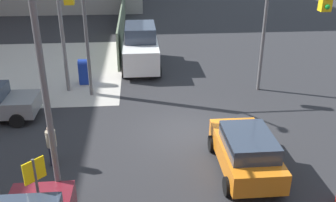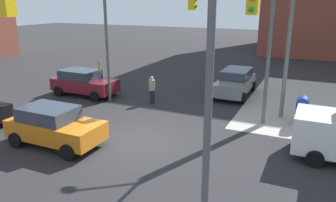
# 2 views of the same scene
# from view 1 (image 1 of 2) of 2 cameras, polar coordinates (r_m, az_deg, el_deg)

# --- Properties ---
(ground_plane) EXTENTS (120.00, 120.00, 0.00)m
(ground_plane) POSITION_cam_1_polar(r_m,az_deg,el_deg) (16.13, 2.90, -4.81)
(ground_plane) COLOR #28282B
(sidewalk_corner) EXTENTS (12.00, 12.00, 0.01)m
(sidewalk_corner) POSITION_cam_1_polar(r_m,az_deg,el_deg) (25.26, -20.71, 4.59)
(sidewalk_corner) COLOR #ADA89E
(sidewalk_corner) RESTS_ON ground
(construction_fence) EXTENTS (22.47, 0.12, 2.40)m
(construction_fence) POSITION_cam_1_polar(r_m,az_deg,el_deg) (33.88, -6.91, 12.76)
(construction_fence) COLOR #607056
(construction_fence) RESTS_ON ground
(traffic_signal_nw_corner) EXTENTS (5.52, 0.36, 6.50)m
(traffic_signal_nw_corner) POSITION_cam_1_polar(r_m,az_deg,el_deg) (12.27, -16.60, 8.17)
(traffic_signal_nw_corner) COLOR #59595B
(traffic_signal_nw_corner) RESTS_ON ground
(traffic_signal_se_corner) EXTENTS (6.24, 0.36, 6.50)m
(traffic_signal_se_corner) POSITION_cam_1_polar(r_m,az_deg,el_deg) (17.60, 17.37, 12.86)
(traffic_signal_se_corner) COLOR #59595B
(traffic_signal_se_corner) RESTS_ON ground
(traffic_signal_ne_corner) EXTENTS (0.36, 5.10, 6.50)m
(traffic_signal_ne_corner) POSITION_cam_1_polar(r_m,az_deg,el_deg) (18.76, -6.70, 14.19)
(traffic_signal_ne_corner) COLOR #59595B
(traffic_signal_ne_corner) RESTS_ON ground
(street_lamp_corner) EXTENTS (2.29, 1.73, 8.00)m
(street_lamp_corner) POSITION_cam_1_polar(r_m,az_deg,el_deg) (19.47, -15.83, 14.12)
(street_lamp_corner) COLOR slate
(street_lamp_corner) RESTS_ON ground
(warning_sign_two_way) EXTENTS (0.48, 0.48, 2.40)m
(warning_sign_two_way) POSITION_cam_1_polar(r_m,az_deg,el_deg) (10.95, -19.41, -11.74)
(warning_sign_two_way) COLOR #4C4C4C
(warning_sign_two_way) RESTS_ON ground
(mailbox_blue) EXTENTS (0.56, 0.64, 1.43)m
(mailbox_blue) POSITION_cam_1_polar(r_m,az_deg,el_deg) (21.59, -12.57, 4.53)
(mailbox_blue) COLOR navy
(mailbox_blue) RESTS_ON ground
(sedan_orange) EXTENTS (3.99, 2.02, 1.62)m
(sedan_orange) POSITION_cam_1_polar(r_m,az_deg,el_deg) (13.52, 11.74, -7.41)
(sedan_orange) COLOR orange
(sedan_orange) RESTS_ON ground
(van_white_delivery) EXTENTS (5.40, 2.32, 2.62)m
(van_white_delivery) POSITION_cam_1_polar(r_m,az_deg,el_deg) (23.77, -4.19, 8.17)
(van_white_delivery) COLOR white
(van_white_delivery) RESTS_ON ground
(pedestrian_crossing) EXTENTS (0.36, 0.36, 1.60)m
(pedestrian_crossing) POSITION_cam_1_polar(r_m,az_deg,el_deg) (14.23, -17.28, -6.41)
(pedestrian_crossing) COLOR #9E937A
(pedestrian_crossing) RESTS_ON ground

